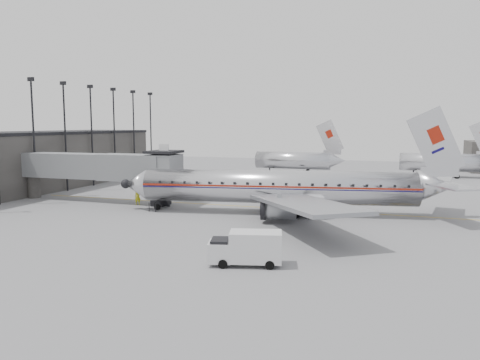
# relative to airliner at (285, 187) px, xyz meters

# --- Properties ---
(ground) EXTENTS (160.00, 160.00, 0.00)m
(ground) POSITION_rel_airliner_xyz_m (-5.47, -3.21, -2.83)
(ground) COLOR slate
(ground) RESTS_ON ground
(terminal) EXTENTS (12.00, 46.00, 8.00)m
(terminal) POSITION_rel_airliner_xyz_m (-39.47, 6.79, 1.17)
(terminal) COLOR #373532
(terminal) RESTS_ON ground
(apron_line) EXTENTS (60.00, 0.15, 0.01)m
(apron_line) POSITION_rel_airliner_xyz_m (-2.47, 2.79, -2.82)
(apron_line) COLOR gold
(apron_line) RESTS_ON ground
(jet_bridge) EXTENTS (21.00, 6.20, 7.10)m
(jet_bridge) POSITION_rel_airliner_xyz_m (-22.14, 0.45, 1.35)
(jet_bridge) COLOR #5D5F62
(jet_bridge) RESTS_ON ground
(floodlight_masts) EXTENTS (0.90, 42.25, 15.25)m
(floodlight_masts) POSITION_rel_airliner_xyz_m (-32.97, 9.79, 5.54)
(floodlight_masts) COLOR black
(floodlight_masts) RESTS_ON ground
(distant_aircraft_near) EXTENTS (16.39, 3.20, 10.26)m
(distant_aircraft_near) POSITION_rel_airliner_xyz_m (-7.27, 38.79, -0.09)
(distant_aircraft_near) COLOR silver
(distant_aircraft_near) RESTS_ON ground
(distant_aircraft_mid) EXTENTS (16.39, 3.20, 10.26)m
(distant_aircraft_mid) POSITION_rel_airliner_xyz_m (18.73, 42.79, -0.09)
(distant_aircraft_mid) COLOR silver
(distant_aircraft_mid) RESTS_ON ground
(airliner) EXTENTS (35.26, 32.41, 11.23)m
(airliner) POSITION_rel_airliner_xyz_m (0.00, 0.00, 0.00)
(airliner) COLOR silver
(airliner) RESTS_ON ground
(service_van) EXTENTS (5.17, 3.01, 2.29)m
(service_van) POSITION_rel_airliner_xyz_m (1.72, -18.58, -1.62)
(service_van) COLOR silver
(service_van) RESTS_ON ground
(baggage_cart_navy) EXTENTS (2.73, 2.46, 1.75)m
(baggage_cart_navy) POSITION_rel_airliner_xyz_m (1.05, -1.21, -1.89)
(baggage_cart_navy) COLOR black
(baggage_cart_navy) RESTS_ON ground
(baggage_cart_white) EXTENTS (2.40, 2.04, 1.63)m
(baggage_cart_white) POSITION_rel_airliner_xyz_m (3.59, -1.21, -1.96)
(baggage_cart_white) COLOR silver
(baggage_cart_white) RESTS_ON ground
(ramp_worker) EXTENTS (0.83, 0.79, 1.91)m
(ramp_worker) POSITION_rel_airliner_xyz_m (-17.47, -0.21, -1.87)
(ramp_worker) COLOR gold
(ramp_worker) RESTS_ON ground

